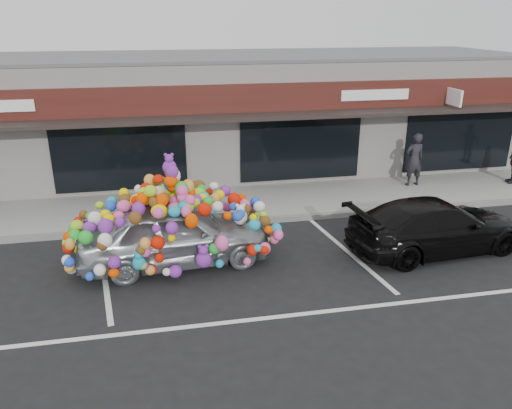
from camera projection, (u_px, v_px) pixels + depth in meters
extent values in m
plane|color=black|center=(241.00, 266.00, 12.01)|extent=(90.00, 90.00, 0.00)
cube|color=white|center=(204.00, 115.00, 19.06)|extent=(24.00, 6.00, 4.20)
cube|color=#59595B|center=(202.00, 56.00, 18.30)|extent=(24.00, 6.00, 0.12)
cube|color=#3D1310|center=(212.00, 99.00, 15.87)|extent=(24.00, 0.18, 0.90)
cube|color=black|center=(214.00, 118.00, 15.57)|extent=(24.00, 1.20, 0.10)
cube|color=white|center=(454.00, 97.00, 16.95)|extent=(0.08, 0.95, 0.55)
cube|color=white|center=(375.00, 95.00, 16.75)|extent=(2.40, 0.04, 0.35)
cube|color=black|center=(120.00, 155.00, 15.97)|extent=(4.20, 0.12, 2.30)
cube|color=black|center=(301.00, 146.00, 17.06)|extent=(4.20, 0.12, 2.30)
cube|color=black|center=(459.00, 139.00, 18.14)|extent=(4.20, 0.12, 2.30)
cube|color=gray|center=(220.00, 205.00, 15.65)|extent=(26.00, 3.00, 0.15)
cube|color=slate|center=(227.00, 223.00, 14.28)|extent=(26.00, 0.18, 0.16)
cube|color=silver|center=(104.00, 274.00, 11.61)|extent=(0.73, 4.37, 0.01)
cube|color=silver|center=(348.00, 252.00, 12.70)|extent=(0.73, 4.37, 0.01)
cube|color=silver|center=(355.00, 308.00, 10.26)|extent=(14.00, 0.12, 0.01)
imported|color=#8F9598|center=(175.00, 233.00, 11.93)|extent=(2.20, 4.67, 1.55)
ellipsoid|color=red|center=(171.00, 179.00, 11.45)|extent=(1.52, 2.01, 1.16)
sphere|color=#F4CF00|center=(241.00, 217.00, 11.96)|extent=(0.34, 0.34, 0.34)
sphere|color=#3272FF|center=(204.00, 257.00, 11.20)|extent=(0.36, 0.36, 0.36)
sphere|color=green|center=(142.00, 226.00, 12.74)|extent=(0.30, 0.30, 0.30)
sphere|color=#D84B8F|center=(170.00, 157.00, 11.26)|extent=(0.32, 0.32, 0.32)
sphere|color=#F43700|center=(115.00, 222.00, 11.65)|extent=(0.30, 0.30, 0.30)
imported|color=black|center=(436.00, 226.00, 12.60)|extent=(2.33, 4.77, 1.34)
imported|color=black|center=(414.00, 159.00, 16.95)|extent=(0.69, 0.48, 1.83)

